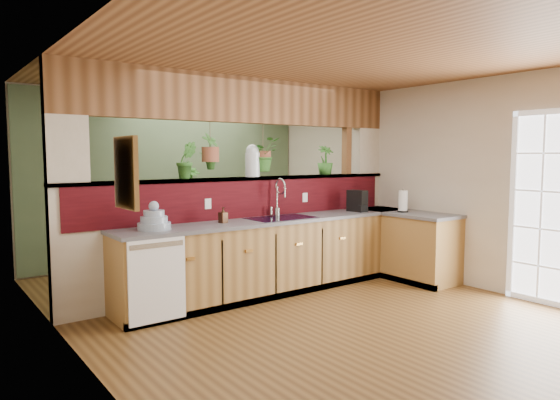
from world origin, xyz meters
TOP-DOWN VIEW (x-y plane):
  - ground at (0.00, 0.00)m, footprint 4.60×7.00m
  - ceiling at (0.00, 0.00)m, footprint 4.60×7.00m
  - wall_back at (0.00, 3.50)m, footprint 4.60×0.02m
  - wall_left at (-2.30, 0.00)m, footprint 0.02×7.00m
  - wall_right at (2.30, 0.00)m, footprint 0.02×7.00m
  - pass_through_partition at (0.03, 1.35)m, footprint 4.60×0.21m
  - pass_through_ledge at (0.00, 1.35)m, footprint 4.60×0.21m
  - header_beam at (0.00, 1.35)m, footprint 4.60×0.15m
  - sage_backwall at (0.00, 3.48)m, footprint 4.55×0.02m
  - countertop at (0.84, 0.87)m, footprint 4.14×1.52m
  - dishwasher at (-1.48, 0.66)m, footprint 0.58×0.03m
  - navy_sink at (0.25, 0.98)m, footprint 0.82×0.50m
  - french_door at (2.27, -1.30)m, footprint 0.06×1.02m
  - framed_print at (-2.27, -0.80)m, footprint 0.04×0.35m
  - faucet at (0.33, 1.13)m, footprint 0.21×0.21m
  - dish_stack at (-1.37, 0.98)m, footprint 0.34×0.34m
  - soap_dispenser at (-0.54, 1.01)m, footprint 0.09×0.09m
  - coffee_maker at (1.49, 0.91)m, footprint 0.15×0.26m
  - paper_towel at (1.93, 0.51)m, footprint 0.14×0.14m
  - glass_jar at (0.08, 1.35)m, footprint 0.18×0.18m
  - ledge_plant_left at (-0.81, 1.35)m, footprint 0.27×0.24m
  - ledge_plant_right at (1.29, 1.35)m, footprint 0.25×0.25m
  - hanging_plant_a at (-0.51, 1.35)m, footprint 0.27×0.22m
  - hanging_plant_b at (0.24, 1.35)m, footprint 0.41×0.36m
  - shelving_console at (-0.30, 3.25)m, footprint 1.42×0.68m
  - shelf_plant_a at (-0.86, 3.25)m, footprint 0.20×0.14m
  - shelf_plant_b at (0.18, 3.25)m, footprint 0.35×0.35m
  - floor_plant at (0.53, 2.54)m, footprint 0.80×0.72m

SIDE VIEW (x-z plane):
  - ground at x=0.00m, z-range -0.01..0.01m
  - floor_plant at x=0.53m, z-range 0.00..0.82m
  - countertop at x=0.84m, z-range 0.00..0.90m
  - dishwasher at x=-1.48m, z-range 0.05..0.87m
  - shelving_console at x=-0.30m, z-range 0.04..0.96m
  - navy_sink at x=0.25m, z-range 0.73..0.91m
  - soap_dispenser at x=-0.54m, z-range 0.90..1.08m
  - dish_stack at x=-1.37m, z-range 0.84..1.14m
  - coffee_maker at x=1.49m, z-range 0.89..1.18m
  - paper_towel at x=1.93m, z-range 0.89..1.19m
  - french_door at x=2.27m, z-range -0.03..2.13m
  - shelf_plant_a at x=-0.86m, z-range 0.96..1.33m
  - faucet at x=0.33m, z-range 0.92..1.40m
  - pass_through_partition at x=0.03m, z-range -0.11..2.49m
  - shelf_plant_b at x=0.18m, z-range 0.96..1.50m
  - wall_back at x=0.00m, z-range 0.00..2.60m
  - wall_left at x=-2.30m, z-range 0.00..2.60m
  - wall_right at x=2.30m, z-range 0.00..2.60m
  - sage_backwall at x=0.00m, z-range 0.02..2.58m
  - pass_through_ledge at x=0.00m, z-range 1.35..1.39m
  - framed_print at x=-2.27m, z-range 1.32..1.78m
  - glass_jar at x=0.08m, z-range 1.39..1.79m
  - ledge_plant_right at x=1.29m, z-range 1.39..1.79m
  - ledge_plant_left at x=-0.81m, z-range 1.39..1.81m
  - hanging_plant_a at x=-0.51m, z-range 1.56..2.12m
  - hanging_plant_b at x=0.24m, z-range 1.58..2.13m
  - header_beam at x=0.00m, z-range 2.05..2.60m
  - ceiling at x=0.00m, z-range 2.60..2.60m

